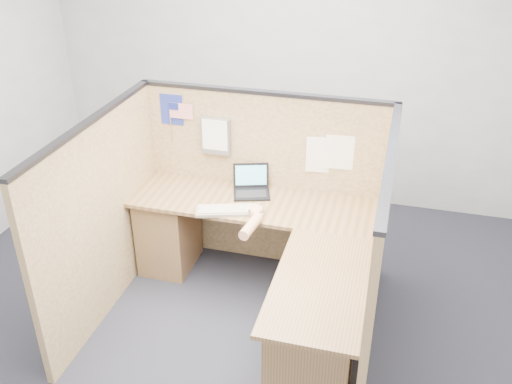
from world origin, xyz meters
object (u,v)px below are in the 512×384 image
(laptop, at_px, (253,186))
(keyboard, at_px, (228,210))
(mouse, at_px, (257,213))
(l_desk, at_px, (264,269))

(laptop, height_order, keyboard, laptop)
(laptop, xyz_separation_m, mouse, (0.12, -0.35, -0.03))
(l_desk, bearing_deg, laptop, 113.00)
(l_desk, bearing_deg, keyboard, 150.51)
(laptop, xyz_separation_m, keyboard, (-0.10, -0.36, -0.04))
(keyboard, relative_size, mouse, 4.35)
(laptop, relative_size, keyboard, 0.69)
(l_desk, distance_m, mouse, 0.43)
(l_desk, xyz_separation_m, laptop, (-0.23, 0.55, 0.39))
(keyboard, distance_m, mouse, 0.22)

